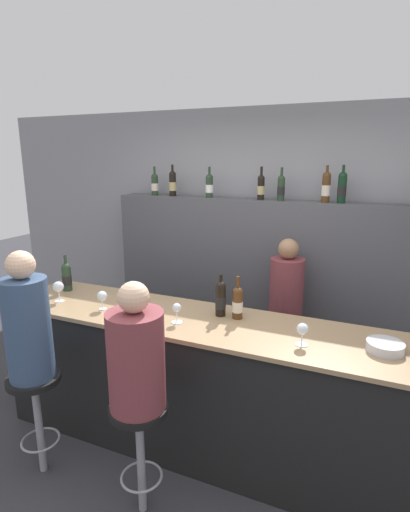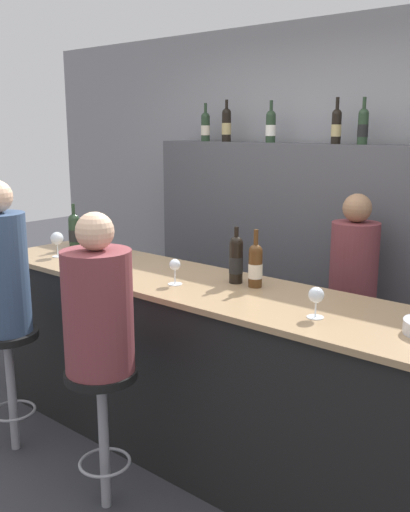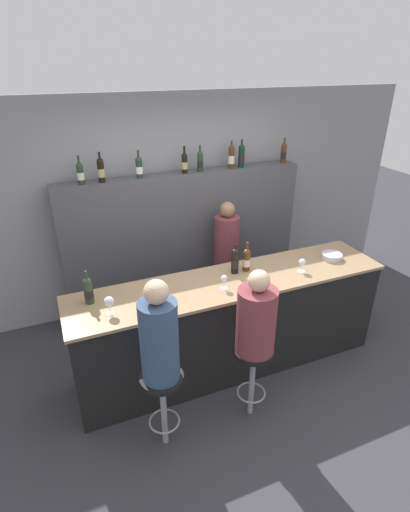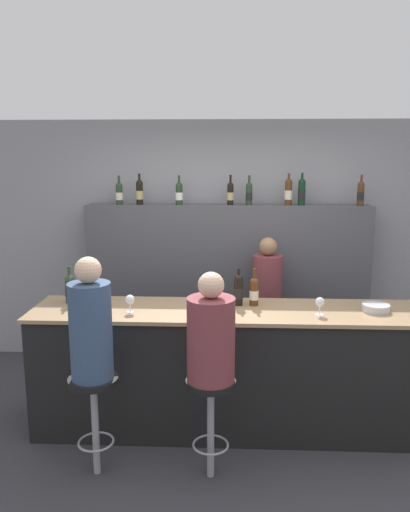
{
  "view_description": "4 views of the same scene",
  "coord_description": "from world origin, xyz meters",
  "px_view_note": "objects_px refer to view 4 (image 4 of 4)",
  "views": [
    {
      "loc": [
        1.05,
        -2.04,
        2.12
      ],
      "look_at": [
        0.01,
        0.36,
        1.47
      ],
      "focal_mm": 28.0,
      "sensor_mm": 36.0,
      "label": 1
    },
    {
      "loc": [
        1.87,
        -1.93,
        1.84
      ],
      "look_at": [
        -0.05,
        0.36,
        1.16
      ],
      "focal_mm": 40.0,
      "sensor_mm": 36.0,
      "label": 2
    },
    {
      "loc": [
        -1.51,
        -2.62,
        2.92
      ],
      "look_at": [
        -0.24,
        0.41,
        1.28
      ],
      "focal_mm": 28.0,
      "sensor_mm": 36.0,
      "label": 3
    },
    {
      "loc": [
        -0.01,
        -3.49,
        2.21
      ],
      "look_at": [
        -0.18,
        0.37,
        1.44
      ],
      "focal_mm": 35.0,
      "sensor_mm": 36.0,
      "label": 4
    }
  ],
  "objects_px": {
    "wine_bottle_backbar_0": "(119,193)",
    "wine_bottle_backbar_4": "(249,193)",
    "wine_bottle_backbar_7": "(361,193)",
    "bar_stool_left": "(94,400)",
    "wine_glass_3": "(320,303)",
    "wine_glass_2": "(210,301)",
    "wine_bottle_backbar_5": "(288,192)",
    "bar_stool_right": "(211,403)",
    "guest_seated_left": "(91,326)",
    "wine_bottle_backbar_6": "(302,192)",
    "wine_glass_1": "(130,300)",
    "wine_bottle_counter_2": "(254,291)",
    "wine_bottle_counter_0": "(70,288)",
    "wine_bottle_backbar_3": "(230,193)",
    "wine_glass_0": "(77,297)",
    "wine_bottle_counter_1": "(238,289)",
    "guest_seated_right": "(211,335)",
    "metal_bowl": "(376,308)",
    "bartender": "(266,315)",
    "wine_bottle_backbar_1": "(140,192)",
    "wine_bottle_backbar_2": "(179,193)"
  },
  "relations": [
    {
      "from": "wine_bottle_counter_2",
      "to": "wine_bottle_backbar_4",
      "type": "xyz_separation_m",
      "value": [
        -0.0,
        1.2,
        0.71
      ]
    },
    {
      "from": "wine_bottle_backbar_6",
      "to": "guest_seated_left",
      "type": "bearing_deg",
      "value": -130.01
    },
    {
      "from": "wine_bottle_backbar_5",
      "to": "wine_bottle_backbar_7",
      "type": "height_order",
      "value": "wine_bottle_backbar_5"
    },
    {
      "from": "wine_bottle_counter_2",
      "to": "wine_bottle_backbar_0",
      "type": "relative_size",
      "value": 1.03
    },
    {
      "from": "wine_bottle_backbar_5",
      "to": "guest_seated_right",
      "type": "bearing_deg",
      "value": -110.01
    },
    {
      "from": "wine_bottle_backbar_7",
      "to": "bar_stool_left",
      "type": "relative_size",
      "value": 0.42
    },
    {
      "from": "wine_bottle_backbar_4",
      "to": "guest_seated_right",
      "type": "xyz_separation_m",
      "value": [
        -0.32,
        -1.99,
        -0.81
      ]
    },
    {
      "from": "wine_glass_2",
      "to": "guest_seated_left",
      "type": "distance_m",
      "value": 0.96
    },
    {
      "from": "wine_bottle_counter_1",
      "to": "guest_seated_right",
      "type": "height_order",
      "value": "guest_seated_right"
    },
    {
      "from": "wine_bottle_backbar_7",
      "to": "guest_seated_left",
      "type": "height_order",
      "value": "wine_bottle_backbar_7"
    },
    {
      "from": "wine_bottle_counter_0",
      "to": "wine_bottle_backbar_4",
      "type": "xyz_separation_m",
      "value": [
        1.52,
        1.2,
        0.71
      ]
    },
    {
      "from": "guest_seated_left",
      "to": "wine_bottle_backbar_7",
      "type": "bearing_deg",
      "value": 41.29
    },
    {
      "from": "wine_bottle_backbar_3",
      "to": "wine_glass_2",
      "type": "distance_m",
      "value": 1.62
    },
    {
      "from": "wine_bottle_backbar_7",
      "to": "bar_stool_left",
      "type": "xyz_separation_m",
      "value": [
        -2.26,
        -1.99,
        -1.3
      ]
    },
    {
      "from": "wine_bottle_backbar_6",
      "to": "wine_glass_2",
      "type": "bearing_deg",
      "value": -121.68
    },
    {
      "from": "wine_bottle_counter_0",
      "to": "bar_stool_left",
      "type": "relative_size",
      "value": 0.43
    },
    {
      "from": "metal_bowl",
      "to": "guest_seated_left",
      "type": "relative_size",
      "value": 0.25
    },
    {
      "from": "wine_bottle_backbar_3",
      "to": "guest_seated_left",
      "type": "xyz_separation_m",
      "value": [
        -0.94,
        -1.99,
        -0.75
      ]
    },
    {
      "from": "wine_bottle_counter_2",
      "to": "wine_glass_3",
      "type": "xyz_separation_m",
      "value": [
        0.49,
        -0.24,
        -0.02
      ]
    },
    {
      "from": "wine_bottle_backbar_4",
      "to": "wine_bottle_counter_1",
      "type": "bearing_deg",
      "value": -95.93
    },
    {
      "from": "guest_seated_left",
      "to": "wine_bottle_backbar_5",
      "type": "bearing_deg",
      "value": 52.34
    },
    {
      "from": "wine_bottle_counter_0",
      "to": "wine_bottle_backbar_5",
      "type": "distance_m",
      "value": 2.38
    },
    {
      "from": "wine_glass_1",
      "to": "wine_bottle_counter_1",
      "type": "bearing_deg",
      "value": 15.63
    },
    {
      "from": "wine_glass_2",
      "to": "wine_glass_3",
      "type": "height_order",
      "value": "same"
    },
    {
      "from": "wine_bottle_backbar_2",
      "to": "bar_stool_left",
      "type": "bearing_deg",
      "value": -101.78
    },
    {
      "from": "wine_bottle_counter_1",
      "to": "wine_bottle_backbar_5",
      "type": "xyz_separation_m",
      "value": [
        0.52,
        1.2,
        0.72
      ]
    },
    {
      "from": "wine_bottle_backbar_0",
      "to": "wine_glass_0",
      "type": "distance_m",
      "value": 1.6
    },
    {
      "from": "bar_stool_right",
      "to": "wine_bottle_counter_0",
      "type": "bearing_deg",
      "value": 146.66
    },
    {
      "from": "wine_bottle_counter_0",
      "to": "wine_bottle_backbar_3",
      "type": "xyz_separation_m",
      "value": [
        1.33,
        1.2,
        0.71
      ]
    },
    {
      "from": "metal_bowl",
      "to": "guest_seated_left",
      "type": "distance_m",
      "value": 2.19
    },
    {
      "from": "guest_seated_left",
      "to": "wine_bottle_backbar_0",
      "type": "bearing_deg",
      "value": 96.01
    },
    {
      "from": "wine_bottle_counter_1",
      "to": "bartender",
      "type": "height_order",
      "value": "bartender"
    },
    {
      "from": "wine_bottle_backbar_0",
      "to": "wine_bottle_backbar_4",
      "type": "relative_size",
      "value": 0.99
    },
    {
      "from": "wine_bottle_counter_1",
      "to": "wine_bottle_backbar_5",
      "type": "height_order",
      "value": "wine_bottle_backbar_5"
    },
    {
      "from": "wine_bottle_backbar_0",
      "to": "metal_bowl",
      "type": "height_order",
      "value": "wine_bottle_backbar_0"
    },
    {
      "from": "wine_bottle_backbar_1",
      "to": "wine_bottle_counter_2",
      "type": "bearing_deg",
      "value": -46.66
    },
    {
      "from": "wine_bottle_backbar_3",
      "to": "wine_bottle_backbar_0",
      "type": "bearing_deg",
      "value": 180.0
    },
    {
      "from": "wine_bottle_counter_2",
      "to": "bar_stool_left",
      "type": "height_order",
      "value": "wine_bottle_counter_2"
    },
    {
      "from": "guest_seated_right",
      "to": "wine_bottle_counter_2",
      "type": "bearing_deg",
      "value": 67.55
    },
    {
      "from": "wine_bottle_backbar_5",
      "to": "bar_stool_right",
      "type": "bearing_deg",
      "value": -110.01
    },
    {
      "from": "wine_glass_0",
      "to": "wine_bottle_backbar_1",
      "type": "bearing_deg",
      "value": 79.76
    },
    {
      "from": "wine_bottle_backbar_2",
      "to": "guest_seated_left",
      "type": "height_order",
      "value": "wine_bottle_backbar_2"
    },
    {
      "from": "guest_seated_left",
      "to": "wine_glass_1",
      "type": "bearing_deg",
      "value": 73.75
    },
    {
      "from": "wine_glass_3",
      "to": "wine_glass_0",
      "type": "bearing_deg",
      "value": 180.0
    },
    {
      "from": "wine_glass_0",
      "to": "bartender",
      "type": "xyz_separation_m",
      "value": [
        1.56,
        1.04,
        -0.46
      ]
    },
    {
      "from": "wine_bottle_counter_0",
      "to": "wine_bottle_backbar_3",
      "type": "bearing_deg",
      "value": 42.07
    },
    {
      "from": "wine_glass_3",
      "to": "wine_glass_2",
      "type": "bearing_deg",
      "value": -180.0
    },
    {
      "from": "wine_bottle_backbar_0",
      "to": "wine_bottle_backbar_2",
      "type": "bearing_deg",
      "value": 0.0
    },
    {
      "from": "wine_bottle_backbar_4",
      "to": "bar_stool_right",
      "type": "relative_size",
      "value": 0.42
    },
    {
      "from": "wine_bottle_backbar_6",
      "to": "wine_glass_3",
      "type": "height_order",
      "value": "wine_bottle_backbar_6"
    }
  ]
}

